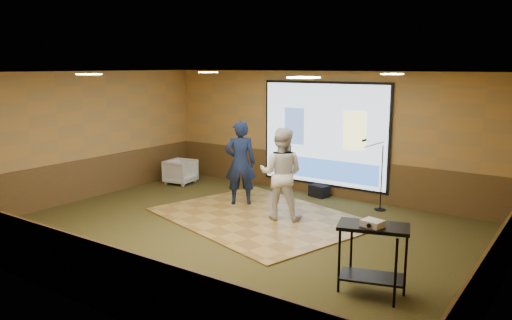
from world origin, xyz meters
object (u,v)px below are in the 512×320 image
Objects in this scene: dance_floor at (260,217)px; duffel_bag at (319,191)px; player_left at (240,163)px; projector_screen at (324,135)px; player_right at (281,174)px; mic_stand at (379,188)px; banquet_chair at (181,172)px; av_table at (373,246)px; projector at (373,223)px.

dance_floor is 2.24m from duffel_bag.
player_left is at bearing -124.13° from duffel_bag.
player_left is (-1.12, -1.86, -0.50)m from projector_screen.
projector_screen is 2.34m from player_right.
projector_screen is 2.83m from dance_floor.
player_left is 1.22× the size of mic_stand.
player_left reaches higher than banquet_chair.
dance_floor is at bearing -149.19° from mic_stand.
player_left is at bearing 148.11° from av_table.
projector_screen is 4.60× the size of banquet_chair.
projector is 0.60× the size of duffel_bag.
banquet_chair is at bearing -163.20° from projector_screen.
projector is at bearing -55.89° from projector_screen.
projector_screen reaches higher than dance_floor.
projector reaches higher than dance_floor.
projector_screen is 1.75× the size of player_left.
player_right reaches higher than projector.
banquet_chair is (-2.55, 0.75, -0.65)m from player_left.
duffel_bag is at bearing -85.55° from projector_screen.
projector reaches higher than banquet_chair.
player_right is (0.22, -2.27, -0.51)m from projector_screen.
projector is (0.01, -0.07, 0.34)m from av_table.
player_left reaches higher than player_right.
projector_screen is 3.32× the size of av_table.
projector_screen is at bearing 135.32° from projector.
projector_screen is 2.14× the size of mic_stand.
dance_floor is 2.18× the size of player_left.
mic_stand reaches higher than av_table.
banquet_chair is at bearing 170.19° from mic_stand.
duffel_bag is (-3.05, 4.33, -0.90)m from projector.
dance_floor is 3.72m from banquet_chair.
player_right is 2.34m from mic_stand.
projector_screen is at bearing -103.58° from player_right.
mic_stand reaches higher than dance_floor.
mic_stand is 3.43× the size of duffel_bag.
projector_screen reaches higher than projector.
dance_floor is 3.90m from av_table.
projector_screen reaches higher than player_left.
duffel_bag is at bearing 153.94° from mic_stand.
mic_stand is 1.64m from duffel_bag.
av_table is at bearing 110.79° from player_left.
projector_screen is 1.35m from duffel_bag.
av_table is 3.69× the size of projector.
player_left is 2.74m from banquet_chair.
player_left is at bearing -120.99° from projector_screen.
player_right is at bearing 152.85° from projector.
banquet_chair is at bearing 153.53° from av_table.
player_right reaches higher than mic_stand.
player_left is 4.20× the size of duffel_bag.
banquet_chair is (-3.67, -1.11, -1.15)m from projector_screen.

